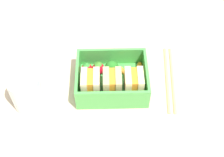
% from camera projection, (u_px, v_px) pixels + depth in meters
% --- Properties ---
extents(ground_plane, '(1.20, 1.20, 0.02)m').
position_uv_depth(ground_plane, '(112.00, 88.00, 0.72)').
color(ground_plane, beige).
extents(bento_tray, '(0.16, 0.13, 0.01)m').
position_uv_depth(bento_tray, '(112.00, 84.00, 0.71)').
color(bento_tray, '#4AAB4D').
rests_on(bento_tray, ground_plane).
extents(bento_rim, '(0.16, 0.13, 0.05)m').
position_uv_depth(bento_rim, '(112.00, 76.00, 0.69)').
color(bento_rim, '#4AAB4D').
rests_on(bento_rim, bento_tray).
extents(sandwich_left, '(0.04, 0.05, 0.06)m').
position_uv_depth(sandwich_left, '(134.00, 83.00, 0.67)').
color(sandwich_left, beige).
rests_on(sandwich_left, bento_tray).
extents(sandwich_center_left, '(0.04, 0.05, 0.06)m').
position_uv_depth(sandwich_center_left, '(112.00, 84.00, 0.67)').
color(sandwich_center_left, tan).
rests_on(sandwich_center_left, bento_tray).
extents(sandwich_center, '(0.04, 0.05, 0.06)m').
position_uv_depth(sandwich_center, '(91.00, 84.00, 0.67)').
color(sandwich_center, beige).
rests_on(sandwich_center, bento_tray).
extents(carrot_stick_far_left, '(0.03, 0.05, 0.01)m').
position_uv_depth(carrot_stick_far_left, '(137.00, 72.00, 0.72)').
color(carrot_stick_far_left, orange).
rests_on(carrot_stick_far_left, bento_tray).
extents(carrot_stick_left, '(0.03, 0.04, 0.01)m').
position_uv_depth(carrot_stick_left, '(125.00, 74.00, 0.71)').
color(carrot_stick_left, orange).
rests_on(carrot_stick_left, bento_tray).
extents(broccoli_floret, '(0.03, 0.03, 0.04)m').
position_uv_depth(broccoli_floret, '(111.00, 68.00, 0.70)').
color(broccoli_floret, '#94D266').
rests_on(broccoli_floret, bento_tray).
extents(strawberry_left, '(0.03, 0.03, 0.03)m').
position_uv_depth(strawberry_left, '(98.00, 68.00, 0.71)').
color(strawberry_left, red).
rests_on(strawberry_left, bento_tray).
extents(strawberry_far_left, '(0.03, 0.03, 0.03)m').
position_uv_depth(strawberry_far_left, '(87.00, 68.00, 0.71)').
color(strawberry_far_left, red).
rests_on(strawberry_far_left, bento_tray).
extents(chopstick_pair, '(0.03, 0.19, 0.01)m').
position_uv_depth(chopstick_pair, '(170.00, 78.00, 0.72)').
color(chopstick_pair, tan).
rests_on(chopstick_pair, ground_plane).
extents(drinking_glass, '(0.07, 0.07, 0.09)m').
position_uv_depth(drinking_glass, '(27.00, 92.00, 0.65)').
color(drinking_glass, silver).
rests_on(drinking_glass, ground_plane).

